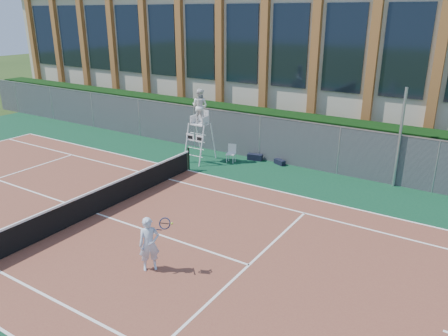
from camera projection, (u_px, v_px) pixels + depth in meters
The scene contains 13 objects.
ground at pixel (97, 214), 15.94m from camera, with size 120.00×120.00×0.00m, color #233814.
apron at pixel (117, 204), 16.74m from camera, with size 36.00×20.00×0.01m, color #0C3723.
tennis_court at pixel (97, 214), 15.94m from camera, with size 23.77×10.97×0.02m, color brown.
tennis_net at pixel (95, 201), 15.76m from camera, with size 0.10×11.30×1.10m.
fence at pixel (226, 132), 22.55m from camera, with size 40.00×0.06×2.20m, color #595E60, non-canonical shape.
hedge at pixel (237, 127), 23.50m from camera, with size 40.00×1.40×2.20m, color black.
building at pixel (300, 57), 28.77m from camera, with size 45.00×10.60×8.22m.
steel_pole at pixel (400, 138), 17.82m from camera, with size 0.12×0.12×4.18m, color #9EA0A5.
umpire_chair at pixel (200, 108), 20.82m from camera, with size 1.00×1.55×3.60m.
plastic_chair at pixel (231, 152), 21.30m from camera, with size 0.49×0.49×0.89m.
sports_bag_near at pixel (255, 157), 21.66m from camera, with size 0.74×0.29×0.31m, color black.
sports_bag_far at pixel (280, 162), 21.08m from camera, with size 0.59×0.25×0.23m, color black.
tennis_player at pixel (149, 244), 12.23m from camera, with size 0.95×0.77×1.62m.
Camera 1 is at (11.71, -9.65, 6.98)m, focal length 35.00 mm.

